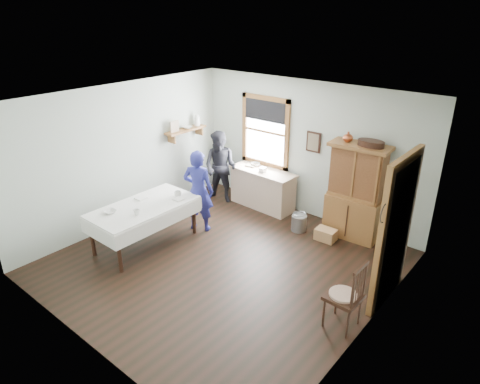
{
  "coord_description": "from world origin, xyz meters",
  "views": [
    {
      "loc": [
        4.09,
        -4.51,
        3.98
      ],
      "look_at": [
        0.11,
        0.3,
        1.22
      ],
      "focal_mm": 32.0,
      "sensor_mm": 36.0,
      "label": 1
    }
  ],
  "objects_px": {
    "work_counter": "(263,189)",
    "pail": "(299,223)",
    "woman_blue": "(199,194)",
    "china_hutch": "(355,192)",
    "spindle_chair": "(344,294)",
    "figure_dark": "(220,170)",
    "wicker_basket": "(326,235)",
    "dining_table": "(145,225)"
  },
  "relations": [
    {
      "from": "spindle_chair",
      "to": "figure_dark",
      "type": "distance_m",
      "value": 4.39
    },
    {
      "from": "pail",
      "to": "figure_dark",
      "type": "xyz_separation_m",
      "value": [
        -2.06,
        0.06,
        0.57
      ]
    },
    {
      "from": "china_hutch",
      "to": "figure_dark",
      "type": "height_order",
      "value": "china_hutch"
    },
    {
      "from": "dining_table",
      "to": "wicker_basket",
      "type": "height_order",
      "value": "dining_table"
    },
    {
      "from": "dining_table",
      "to": "woman_blue",
      "type": "height_order",
      "value": "woman_blue"
    },
    {
      "from": "work_counter",
      "to": "dining_table",
      "type": "relative_size",
      "value": 0.75
    },
    {
      "from": "china_hutch",
      "to": "spindle_chair",
      "type": "bearing_deg",
      "value": -69.77
    },
    {
      "from": "spindle_chair",
      "to": "wicker_basket",
      "type": "bearing_deg",
      "value": 125.81
    },
    {
      "from": "spindle_chair",
      "to": "wicker_basket",
      "type": "xyz_separation_m",
      "value": [
        -1.29,
        1.9,
        -0.4
      ]
    },
    {
      "from": "work_counter",
      "to": "figure_dark",
      "type": "xyz_separation_m",
      "value": [
        -0.88,
        -0.34,
        0.31
      ]
    },
    {
      "from": "work_counter",
      "to": "spindle_chair",
      "type": "relative_size",
      "value": 1.4
    },
    {
      "from": "spindle_chair",
      "to": "work_counter",
      "type": "bearing_deg",
      "value": 144.57
    },
    {
      "from": "dining_table",
      "to": "pail",
      "type": "xyz_separation_m",
      "value": [
        1.85,
        2.18,
        -0.23
      ]
    },
    {
      "from": "work_counter",
      "to": "dining_table",
      "type": "distance_m",
      "value": 2.67
    },
    {
      "from": "work_counter",
      "to": "china_hutch",
      "type": "relative_size",
      "value": 0.8
    },
    {
      "from": "work_counter",
      "to": "pail",
      "type": "distance_m",
      "value": 1.27
    },
    {
      "from": "wicker_basket",
      "to": "work_counter",
      "type": "bearing_deg",
      "value": 167.12
    },
    {
      "from": "work_counter",
      "to": "pail",
      "type": "xyz_separation_m",
      "value": [
        1.18,
        -0.41,
        -0.25
      ]
    },
    {
      "from": "work_counter",
      "to": "china_hutch",
      "type": "height_order",
      "value": "china_hutch"
    },
    {
      "from": "china_hutch",
      "to": "spindle_chair",
      "type": "relative_size",
      "value": 1.74
    },
    {
      "from": "work_counter",
      "to": "spindle_chair",
      "type": "distance_m",
      "value": 3.82
    },
    {
      "from": "pail",
      "to": "wicker_basket",
      "type": "xyz_separation_m",
      "value": [
        0.58,
        0.0,
        -0.05
      ]
    },
    {
      "from": "woman_blue",
      "to": "figure_dark",
      "type": "xyz_separation_m",
      "value": [
        -0.55,
        1.22,
        -0.01
      ]
    },
    {
      "from": "work_counter",
      "to": "woman_blue",
      "type": "relative_size",
      "value": 0.98
    },
    {
      "from": "work_counter",
      "to": "spindle_chair",
      "type": "height_order",
      "value": "spindle_chair"
    },
    {
      "from": "dining_table",
      "to": "wicker_basket",
      "type": "relative_size",
      "value": 5.19
    },
    {
      "from": "spindle_chair",
      "to": "pail",
      "type": "distance_m",
      "value": 2.68
    },
    {
      "from": "spindle_chair",
      "to": "woman_blue",
      "type": "xyz_separation_m",
      "value": [
        -3.37,
        0.73,
        0.22
      ]
    },
    {
      "from": "china_hutch",
      "to": "figure_dark",
      "type": "relative_size",
      "value": 1.23
    },
    {
      "from": "spindle_chair",
      "to": "figure_dark",
      "type": "relative_size",
      "value": 0.71
    },
    {
      "from": "work_counter",
      "to": "wicker_basket",
      "type": "bearing_deg",
      "value": -10.3
    },
    {
      "from": "china_hutch",
      "to": "pail",
      "type": "xyz_separation_m",
      "value": [
        -0.86,
        -0.43,
        -0.73
      ]
    },
    {
      "from": "work_counter",
      "to": "woman_blue",
      "type": "height_order",
      "value": "woman_blue"
    },
    {
      "from": "spindle_chair",
      "to": "woman_blue",
      "type": "relative_size",
      "value": 0.7
    },
    {
      "from": "pail",
      "to": "woman_blue",
      "type": "bearing_deg",
      "value": -142.46
    },
    {
      "from": "work_counter",
      "to": "wicker_basket",
      "type": "distance_m",
      "value": 1.83
    },
    {
      "from": "dining_table",
      "to": "pail",
      "type": "distance_m",
      "value": 2.86
    },
    {
      "from": "spindle_chair",
      "to": "pail",
      "type": "height_order",
      "value": "spindle_chair"
    },
    {
      "from": "wicker_basket",
      "to": "dining_table",
      "type": "bearing_deg",
      "value": -137.98
    },
    {
      "from": "work_counter",
      "to": "pail",
      "type": "bearing_deg",
      "value": -16.42
    },
    {
      "from": "spindle_chair",
      "to": "wicker_basket",
      "type": "distance_m",
      "value": 2.33
    },
    {
      "from": "dining_table",
      "to": "figure_dark",
      "type": "relative_size",
      "value": 1.32
    }
  ]
}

